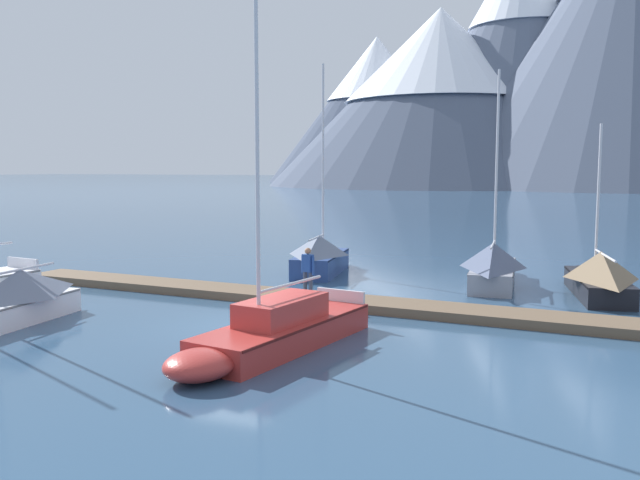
% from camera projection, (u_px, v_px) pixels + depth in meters
% --- Properties ---
extents(ground_plane, '(700.00, 700.00, 0.00)m').
position_uv_depth(ground_plane, '(240.00, 326.00, 20.19)').
color(ground_plane, '#2D4C6B').
extents(mountain_west_summit, '(69.01, 69.01, 46.00)m').
position_uv_depth(mountain_west_summit, '(376.00, 106.00, 216.48)').
color(mountain_west_summit, '#424C60').
rests_on(mountain_west_summit, ground).
extents(mountain_central_massif, '(88.79, 88.79, 45.67)m').
position_uv_depth(mountain_central_massif, '(440.00, 91.00, 176.01)').
color(mountain_central_massif, '#4C566B').
rests_on(mountain_central_massif, ground).
extents(mountain_shoulder_ridge, '(70.54, 70.54, 66.80)m').
position_uv_depth(mountain_shoulder_ridge, '(524.00, 52.00, 176.23)').
color(mountain_shoulder_ridge, slate).
rests_on(mountain_shoulder_ridge, ground).
extents(mountain_east_summit, '(95.64, 95.64, 69.04)m').
position_uv_depth(mountain_east_summit, '(632.00, 37.00, 161.08)').
color(mountain_east_summit, slate).
rests_on(mountain_east_summit, ground).
extents(dock, '(24.17, 2.49, 0.30)m').
position_uv_depth(dock, '(297.00, 298.00, 23.82)').
color(dock, brown).
rests_on(dock, ground).
extents(sailboat_second_berth, '(2.11, 5.83, 7.18)m').
position_uv_depth(sailboat_second_berth, '(7.00, 300.00, 20.31)').
color(sailboat_second_berth, white).
rests_on(sailboat_second_berth, ground).
extents(sailboat_mid_dock_port, '(2.60, 5.70, 9.24)m').
position_uv_depth(sailboat_mid_dock_port, '(321.00, 255.00, 30.22)').
color(sailboat_mid_dock_port, navy).
rests_on(sailboat_mid_dock_port, ground).
extents(sailboat_mid_dock_starboard, '(2.65, 7.44, 8.98)m').
position_uv_depth(sailboat_mid_dock_starboard, '(274.00, 331.00, 17.44)').
color(sailboat_mid_dock_starboard, '#B2332D').
rests_on(sailboat_mid_dock_starboard, ground).
extents(sailboat_far_berth, '(2.32, 6.91, 8.57)m').
position_uv_depth(sailboat_far_berth, '(494.00, 264.00, 27.27)').
color(sailboat_far_berth, '#93939E').
rests_on(sailboat_far_berth, ground).
extents(sailboat_outer_slip, '(2.85, 6.51, 6.32)m').
position_uv_depth(sailboat_outer_slip, '(598.00, 274.00, 24.87)').
color(sailboat_outer_slip, black).
rests_on(sailboat_outer_slip, ground).
extents(person_on_dock, '(0.56, 0.34, 1.69)m').
position_uv_depth(person_on_dock, '(308.00, 269.00, 23.17)').
color(person_on_dock, '#384256').
rests_on(person_on_dock, dock).
extents(mooring_buoy_channel_marker, '(0.48, 0.48, 0.56)m').
position_uv_depth(mooring_buoy_channel_marker, '(229.00, 366.00, 15.32)').
color(mooring_buoy_channel_marker, white).
rests_on(mooring_buoy_channel_marker, ground).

